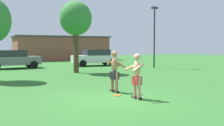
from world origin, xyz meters
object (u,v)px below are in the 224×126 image
player_with_cap (137,74)px  car_gray_near_post (13,59)px  tree_right_field (76,19)px  lamp_post (154,30)px  frisbee (117,95)px  player_in_black (115,70)px  car_white_far_end (95,57)px

player_with_cap → car_gray_near_post: 16.25m
player_with_cap → tree_right_field: (1.08, 10.19, 2.92)m
player_with_cap → lamp_post: 14.43m
car_gray_near_post → frisbee: bearing=-81.3°
player_in_black → car_white_far_end: (5.03, 14.34, -0.11)m
frisbee → player_with_cap: bearing=-68.4°
car_white_far_end → tree_right_field: 7.57m
player_with_cap → player_in_black: size_ratio=0.96×
player_in_black → car_gray_near_post: player_in_black is taller
player_with_cap → player_in_black: (-0.09, 1.63, 0.01)m
frisbee → lamp_post: lamp_post is taller
car_gray_near_post → tree_right_field: (3.74, -5.84, 3.01)m
player_in_black → frisbee: player_in_black is taller
car_white_far_end → tree_right_field: size_ratio=0.84×
player_in_black → car_white_far_end: 15.19m
player_in_black → frisbee: size_ratio=6.28×
frisbee → car_gray_near_post: car_gray_near_post is taller
lamp_post → tree_right_field: lamp_post is taller
car_gray_near_post → car_white_far_end: size_ratio=1.03×
lamp_post → car_white_far_end: bearing=128.6°
player_in_black → player_with_cap: bearing=-86.7°
lamp_post → frisbee: bearing=-130.9°
lamp_post → tree_right_field: bearing=-171.7°
lamp_post → car_gray_near_post: bearing=157.3°
player_in_black → tree_right_field: 9.12m
frisbee → car_white_far_end: 16.00m
lamp_post → tree_right_field: (-7.58, -1.10, 0.53)m
car_gray_near_post → car_white_far_end: same height
player_in_black → car_gray_near_post: bearing=100.1°
player_with_cap → lamp_post: bearing=52.5°
car_white_far_end → frisbee: bearing=-109.3°
player_in_black → frisbee: bearing=-109.0°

